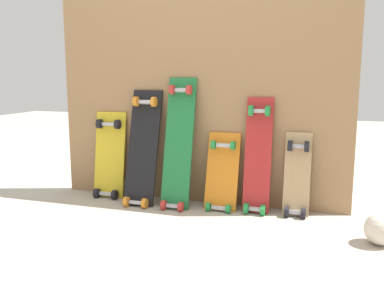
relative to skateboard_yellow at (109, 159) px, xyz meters
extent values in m
plane|color=#A89E8E|center=(0.65, 0.02, -0.28)|extent=(12.00, 12.00, 0.00)
cube|color=#99724C|center=(0.65, 0.09, 0.49)|extent=(2.06, 0.04, 1.54)
cube|color=gold|center=(0.00, 0.01, 0.00)|extent=(0.24, 0.12, 0.68)
cube|color=#B7B7BF|center=(0.00, -0.05, -0.25)|extent=(0.11, 0.04, 0.03)
cube|color=#B7B7BF|center=(0.00, 0.02, 0.25)|extent=(0.11, 0.04, 0.03)
cylinder|color=black|center=(-0.07, -0.07, -0.25)|extent=(0.03, 0.07, 0.07)
cylinder|color=black|center=(0.07, -0.07, -0.25)|extent=(0.03, 0.07, 0.07)
cylinder|color=black|center=(-0.07, 0.00, 0.26)|extent=(0.03, 0.07, 0.07)
cylinder|color=black|center=(0.07, 0.00, 0.26)|extent=(0.03, 0.07, 0.07)
cube|color=black|center=(0.29, -0.06, 0.08)|extent=(0.22, 0.25, 0.85)
cube|color=#B7B7BF|center=(0.29, -0.18, -0.25)|extent=(0.10, 0.04, 0.03)
cube|color=#B7B7BF|center=(0.29, 0.01, 0.42)|extent=(0.10, 0.04, 0.03)
cylinder|color=orange|center=(0.23, -0.19, -0.25)|extent=(0.03, 0.07, 0.07)
cylinder|color=orange|center=(0.36, -0.19, -0.25)|extent=(0.03, 0.07, 0.07)
cylinder|color=orange|center=(0.23, 0.00, 0.42)|extent=(0.03, 0.07, 0.07)
cylinder|color=orange|center=(0.36, 0.00, 0.42)|extent=(0.03, 0.07, 0.07)
cube|color=#1E7238|center=(0.55, -0.05, 0.12)|extent=(0.19, 0.24, 0.94)
cube|color=#B7B7BF|center=(0.55, -0.17, -0.25)|extent=(0.09, 0.04, 0.03)
cube|color=#B7B7BF|center=(0.55, 0.02, 0.50)|extent=(0.09, 0.04, 0.03)
cylinder|color=red|center=(0.49, -0.18, -0.25)|extent=(0.03, 0.06, 0.06)
cylinder|color=red|center=(0.62, -0.18, -0.25)|extent=(0.03, 0.06, 0.06)
cylinder|color=red|center=(0.49, 0.00, 0.51)|extent=(0.03, 0.06, 0.06)
cylinder|color=red|center=(0.62, 0.00, 0.51)|extent=(0.03, 0.06, 0.06)
cube|color=orange|center=(0.85, -0.02, -0.06)|extent=(0.22, 0.18, 0.58)
cube|color=#B7B7BF|center=(0.85, -0.10, -0.26)|extent=(0.10, 0.04, 0.03)
cube|color=#B7B7BF|center=(0.85, 0.01, 0.14)|extent=(0.10, 0.04, 0.03)
cylinder|color=#268C3F|center=(0.79, -0.12, -0.25)|extent=(0.03, 0.06, 0.06)
cylinder|color=#268C3F|center=(0.92, -0.12, -0.25)|extent=(0.03, 0.06, 0.06)
cylinder|color=#268C3F|center=(0.79, -0.01, 0.15)|extent=(0.03, 0.06, 0.06)
cylinder|color=#268C3F|center=(0.92, -0.01, 0.15)|extent=(0.03, 0.06, 0.06)
cube|color=#B22626|center=(1.09, 0.00, 0.06)|extent=(0.17, 0.14, 0.81)
cube|color=#B7B7BF|center=(1.09, -0.08, -0.25)|extent=(0.08, 0.04, 0.03)
cube|color=#B7B7BF|center=(1.09, 0.02, 0.38)|extent=(0.08, 0.04, 0.03)
cylinder|color=#268C3F|center=(1.03, -0.10, -0.25)|extent=(0.03, 0.07, 0.07)
cylinder|color=#268C3F|center=(1.14, -0.10, -0.25)|extent=(0.03, 0.07, 0.07)
cylinder|color=#268C3F|center=(1.03, 0.00, 0.38)|extent=(0.03, 0.07, 0.07)
cylinder|color=#268C3F|center=(1.14, 0.00, 0.38)|extent=(0.03, 0.07, 0.07)
cube|color=tan|center=(1.34, 0.00, -0.05)|extent=(0.16, 0.13, 0.59)
cube|color=#B7B7BF|center=(1.34, -0.07, -0.25)|extent=(0.07, 0.04, 0.03)
cube|color=#B7B7BF|center=(1.34, 0.02, 0.16)|extent=(0.07, 0.04, 0.03)
cylinder|color=black|center=(1.29, -0.08, -0.25)|extent=(0.03, 0.07, 0.07)
cylinder|color=black|center=(1.39, -0.08, -0.25)|extent=(0.03, 0.07, 0.07)
cylinder|color=black|center=(1.29, 0.00, 0.16)|extent=(0.03, 0.07, 0.07)
cylinder|color=black|center=(1.39, 0.00, 0.16)|extent=(0.03, 0.07, 0.07)
sphere|color=beige|center=(1.80, -0.38, -0.20)|extent=(0.17, 0.17, 0.17)
camera|label=1|loc=(1.48, -2.66, 0.61)|focal=38.92mm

